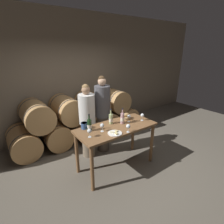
{
  "coord_description": "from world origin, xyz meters",
  "views": [
    {
      "loc": [
        -1.83,
        -2.39,
        2.29
      ],
      "look_at": [
        0.0,
        0.14,
        1.15
      ],
      "focal_mm": 28.0,
      "sensor_mm": 36.0,
      "label": 1
    }
  ],
  "objects_px": {
    "wine_glass_left": "(102,126)",
    "wine_glass_center": "(128,126)",
    "person_right": "(103,115)",
    "wine_bottle_rose": "(122,118)",
    "person_left": "(88,122)",
    "wine_glass_far_right": "(142,115)",
    "wine_bottle_red": "(89,125)",
    "bread_basket": "(126,117)",
    "cheese_plate": "(115,133)",
    "wine_glass_right": "(129,117)",
    "blue_crock": "(84,125)",
    "wine_bottle_white": "(111,119)",
    "wine_glass_far_left": "(89,131)",
    "tasting_table": "(116,133)"
  },
  "relations": [
    {
      "from": "person_left",
      "to": "bread_basket",
      "type": "bearing_deg",
      "value": -37.28
    },
    {
      "from": "cheese_plate",
      "to": "wine_glass_left",
      "type": "height_order",
      "value": "wine_glass_left"
    },
    {
      "from": "wine_glass_far_left",
      "to": "wine_glass_right",
      "type": "height_order",
      "value": "same"
    },
    {
      "from": "wine_glass_center",
      "to": "wine_glass_far_right",
      "type": "distance_m",
      "value": 0.63
    },
    {
      "from": "blue_crock",
      "to": "wine_glass_far_right",
      "type": "relative_size",
      "value": 0.85
    },
    {
      "from": "person_right",
      "to": "wine_bottle_rose",
      "type": "height_order",
      "value": "person_right"
    },
    {
      "from": "wine_bottle_rose",
      "to": "wine_glass_far_left",
      "type": "distance_m",
      "value": 0.81
    },
    {
      "from": "wine_bottle_red",
      "to": "wine_glass_far_right",
      "type": "xyz_separation_m",
      "value": [
        1.1,
        -0.21,
        0.0
      ]
    },
    {
      "from": "wine_bottle_rose",
      "to": "wine_glass_center",
      "type": "xyz_separation_m",
      "value": [
        -0.16,
        -0.35,
        0.0
      ]
    },
    {
      "from": "bread_basket",
      "to": "wine_glass_right",
      "type": "relative_size",
      "value": 1.42
    },
    {
      "from": "person_left",
      "to": "wine_glass_right",
      "type": "xyz_separation_m",
      "value": [
        0.59,
        -0.66,
        0.18
      ]
    },
    {
      "from": "person_left",
      "to": "person_right",
      "type": "height_order",
      "value": "person_right"
    },
    {
      "from": "wine_bottle_red",
      "to": "wine_glass_far_right",
      "type": "height_order",
      "value": "wine_bottle_red"
    },
    {
      "from": "wine_bottle_white",
      "to": "bread_basket",
      "type": "bearing_deg",
      "value": 3.37
    },
    {
      "from": "wine_glass_left",
      "to": "wine_glass_far_left",
      "type": "bearing_deg",
      "value": -168.4
    },
    {
      "from": "wine_glass_left",
      "to": "wine_glass_center",
      "type": "distance_m",
      "value": 0.46
    },
    {
      "from": "wine_bottle_rose",
      "to": "bread_basket",
      "type": "xyz_separation_m",
      "value": [
        0.22,
        0.15,
        -0.06
      ]
    },
    {
      "from": "wine_bottle_red",
      "to": "wine_glass_far_right",
      "type": "distance_m",
      "value": 1.12
    },
    {
      "from": "cheese_plate",
      "to": "wine_glass_far_left",
      "type": "bearing_deg",
      "value": 160.83
    },
    {
      "from": "wine_bottle_rose",
      "to": "blue_crock",
      "type": "distance_m",
      "value": 0.75
    },
    {
      "from": "wine_bottle_white",
      "to": "cheese_plate",
      "type": "xyz_separation_m",
      "value": [
        -0.19,
        -0.39,
        -0.09
      ]
    },
    {
      "from": "person_left",
      "to": "wine_glass_far_left",
      "type": "relative_size",
      "value": 10.77
    },
    {
      "from": "wine_bottle_white",
      "to": "wine_glass_center",
      "type": "relative_size",
      "value": 2.01
    },
    {
      "from": "wine_bottle_red",
      "to": "bread_basket",
      "type": "height_order",
      "value": "wine_bottle_red"
    },
    {
      "from": "wine_bottle_red",
      "to": "wine_glass_left",
      "type": "relative_size",
      "value": 2.12
    },
    {
      "from": "wine_bottle_red",
      "to": "wine_bottle_rose",
      "type": "relative_size",
      "value": 1.01
    },
    {
      "from": "wine_bottle_red",
      "to": "wine_bottle_rose",
      "type": "height_order",
      "value": "wine_bottle_red"
    },
    {
      "from": "wine_glass_far_right",
      "to": "wine_bottle_red",
      "type": "bearing_deg",
      "value": 169.15
    },
    {
      "from": "tasting_table",
      "to": "cheese_plate",
      "type": "height_order",
      "value": "cheese_plate"
    },
    {
      "from": "person_left",
      "to": "cheese_plate",
      "type": "bearing_deg",
      "value": -86.83
    },
    {
      "from": "blue_crock",
      "to": "wine_glass_left",
      "type": "distance_m",
      "value": 0.35
    },
    {
      "from": "wine_bottle_white",
      "to": "bread_basket",
      "type": "distance_m",
      "value": 0.41
    },
    {
      "from": "person_right",
      "to": "blue_crock",
      "type": "relative_size",
      "value": 13.74
    },
    {
      "from": "wine_bottle_rose",
      "to": "wine_bottle_white",
      "type": "bearing_deg",
      "value": 146.49
    },
    {
      "from": "blue_crock",
      "to": "wine_glass_right",
      "type": "height_order",
      "value": "wine_glass_right"
    },
    {
      "from": "person_right",
      "to": "bread_basket",
      "type": "bearing_deg",
      "value": -62.0
    },
    {
      "from": "person_right",
      "to": "wine_glass_far_right",
      "type": "height_order",
      "value": "person_right"
    },
    {
      "from": "wine_bottle_rose",
      "to": "bread_basket",
      "type": "bearing_deg",
      "value": 34.22
    },
    {
      "from": "wine_bottle_white",
      "to": "wine_glass_far_right",
      "type": "xyz_separation_m",
      "value": [
        0.61,
        -0.24,
        0.01
      ]
    },
    {
      "from": "person_right",
      "to": "blue_crock",
      "type": "distance_m",
      "value": 0.79
    },
    {
      "from": "wine_glass_far_left",
      "to": "wine_glass_left",
      "type": "distance_m",
      "value": 0.29
    },
    {
      "from": "bread_basket",
      "to": "cheese_plate",
      "type": "relative_size",
      "value": 0.86
    },
    {
      "from": "wine_glass_left",
      "to": "wine_glass_right",
      "type": "bearing_deg",
      "value": 3.85
    },
    {
      "from": "person_left",
      "to": "wine_glass_far_right",
      "type": "relative_size",
      "value": 10.77
    },
    {
      "from": "wine_bottle_red",
      "to": "wine_bottle_white",
      "type": "xyz_separation_m",
      "value": [
        0.49,
        0.03,
        -0.01
      ]
    },
    {
      "from": "tasting_table",
      "to": "wine_glass_left",
      "type": "xyz_separation_m",
      "value": [
        -0.33,
        -0.02,
        0.24
      ]
    },
    {
      "from": "wine_glass_left",
      "to": "wine_glass_right",
      "type": "relative_size",
      "value": 1.0
    },
    {
      "from": "wine_bottle_white",
      "to": "wine_glass_center",
      "type": "distance_m",
      "value": 0.48
    },
    {
      "from": "cheese_plate",
      "to": "wine_glass_far_right",
      "type": "xyz_separation_m",
      "value": [
        0.81,
        0.15,
        0.1
      ]
    },
    {
      "from": "person_right",
      "to": "wine_glass_left",
      "type": "relative_size",
      "value": 11.64
    }
  ]
}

